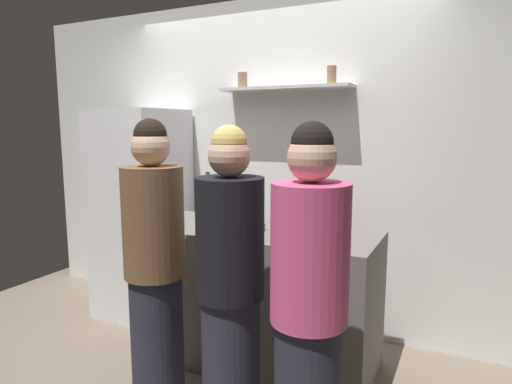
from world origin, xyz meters
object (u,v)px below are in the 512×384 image
Objects in this scene: baking_pan at (234,228)px; wine_bottle_pale_glass at (208,198)px; wine_bottle_green_glass at (164,203)px; person_brown_jacket at (155,269)px; refrigerator at (141,213)px; wine_bottle_dark_glass at (298,210)px; water_bottle_plastic at (297,225)px; person_pink_top at (309,313)px; utensil_holder at (251,212)px; person_blonde at (231,290)px.

wine_bottle_pale_glass is (-0.45, 0.40, 0.10)m from baking_pan.
person_brown_jacket is at bearing -56.83° from wine_bottle_green_glass.
refrigerator reaches higher than wine_bottle_dark_glass.
water_bottle_plastic is (0.90, -0.43, -0.03)m from wine_bottle_pale_glass.
wine_bottle_green_glass is at bearing 64.83° from person_pink_top.
wine_bottle_dark_glass is at bearing -10.43° from wine_bottle_pale_glass.
water_bottle_plastic is at bearing -38.80° from utensil_holder.
utensil_holder reaches higher than baking_pan.
person_pink_top reaches higher than person_blonde.
water_bottle_plastic is 0.86m from person_brown_jacket.
utensil_holder is at bearing 141.20° from water_bottle_plastic.
water_bottle_plastic reaches higher than utensil_holder.
refrigerator is 5.37× the size of wine_bottle_dark_glass.
wine_bottle_dark_glass is at bearing 109.61° from water_bottle_plastic.
wine_bottle_dark_glass is 0.89m from person_blonde.
person_pink_top is at bearing -65.17° from water_bottle_plastic.
person_pink_top is (0.82, -1.08, -0.18)m from utensil_holder.
utensil_holder is at bearing 33.86° from person_brown_jacket.
water_bottle_plastic is (1.60, -0.49, 0.16)m from refrigerator.
person_brown_jacket is at bearing -75.85° from wine_bottle_pale_glass.
water_bottle_plastic is at bearing -16.86° from refrigerator.
wine_bottle_dark_glass is (0.79, -0.15, -0.00)m from wine_bottle_pale_glass.
wine_bottle_green_glass is 0.21× the size of person_blonde.
refrigerator reaches higher than baking_pan.
water_bottle_plastic is 0.13× the size of person_pink_top.
person_blonde reaches higher than wine_bottle_dark_glass.
utensil_holder is 0.39m from wine_bottle_pale_glass.
refrigerator is 1.07× the size of person_pink_top.
wine_bottle_pale_glass is at bearing 62.89° from wine_bottle_green_glass.
wine_bottle_green_glass is at bearing 174.22° from water_bottle_plastic.
person_brown_jacket reaches higher than water_bottle_plastic.
wine_bottle_pale_glass is 1.27m from person_blonde.
refrigerator is at bearing 176.27° from utensil_holder.
person_blonde is (-0.04, -0.84, -0.26)m from wine_bottle_dark_glass.
wine_bottle_pale_glass reaches higher than water_bottle_plastic.
utensil_holder is at bearing 29.33° from wine_bottle_green_glass.
wine_bottle_green_glass is at bearing 172.82° from baking_pan.
wine_bottle_dark_glass is at bearing 27.64° from person_pink_top.
wine_bottle_pale_glass reaches higher than wine_bottle_dark_glass.
utensil_holder is at bearing -3.73° from refrigerator.
person_pink_top reaches higher than wine_bottle_dark_glass.
wine_bottle_green_glass is (-0.61, 0.08, 0.10)m from baking_pan.
wine_bottle_pale_glass is 1.02× the size of wine_bottle_dark_glass.
water_bottle_plastic reaches higher than baking_pan.
wine_bottle_green_glass is (0.54, -0.38, 0.19)m from refrigerator.
person_pink_top reaches higher than wine_bottle_pale_glass.
wine_bottle_dark_glass is 0.31m from water_bottle_plastic.
water_bottle_plastic is at bearing -5.78° from wine_bottle_green_glass.
utensil_holder is 0.63m from wine_bottle_green_glass.
baking_pan is 0.63m from wine_bottle_green_glass.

